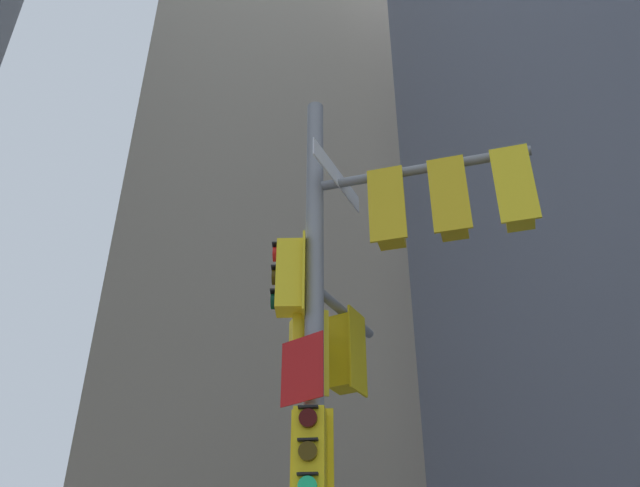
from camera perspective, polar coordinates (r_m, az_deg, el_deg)
The scene contains 2 objects.
building_mid_block at distance 39.48m, azimuth -5.17°, elevation -1.02°, with size 14.56×14.56×43.61m, color tan.
signal_pole_assembly at distance 8.23m, azimuth 3.03°, elevation -6.71°, with size 3.26×2.78×8.89m.
Camera 1 is at (-1.22, -7.43, 1.78)m, focal length 37.04 mm.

